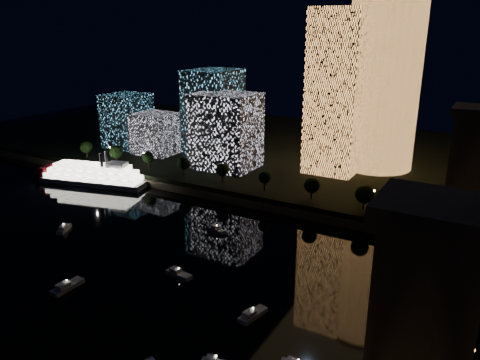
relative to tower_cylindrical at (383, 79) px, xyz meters
The scene contains 11 objects.
ground 152.85m from the tower_cylindrical, 97.80° to the right, with size 520.00×520.00×0.00m, color black.
far_bank 49.83m from the tower_cylindrical, 142.07° to the left, with size 420.00×160.00×5.00m, color black.
seawall 79.03m from the tower_cylindrical, 107.57° to the right, with size 420.00×6.00×3.00m, color #6B5E4C.
tower_cylindrical is the anchor object (origin of this frame).
tower_rectangular 23.32m from the tower_cylindrical, 133.10° to the right, with size 22.14×22.14×70.44m, color #FFA351.
midrise_blocks 92.27m from the tower_cylindrical, 162.24° to the right, with size 91.88×42.17×42.70m.
truss_bridge 150.78m from the tower_cylindrical, 72.21° to the right, with size 13.00×266.00×50.00m.
riverboat 138.75m from the tower_cylindrical, 145.51° to the right, with size 53.86×22.84×15.93m.
motorboats 153.00m from the tower_cylindrical, 102.89° to the right, with size 107.70×85.27×2.78m.
esplanade_trees 80.60m from the tower_cylindrical, 128.80° to the right, with size 166.42×6.72×8.86m.
street_lamps 82.37m from the tower_cylindrical, 136.78° to the right, with size 132.70×0.70×5.65m.
Camera 1 is at (69.49, -70.67, 67.49)m, focal length 35.00 mm.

